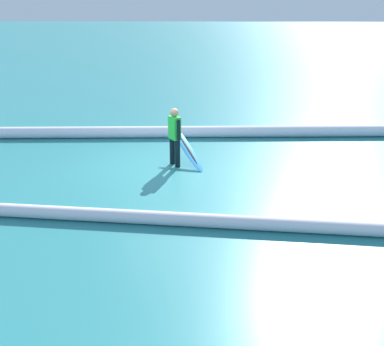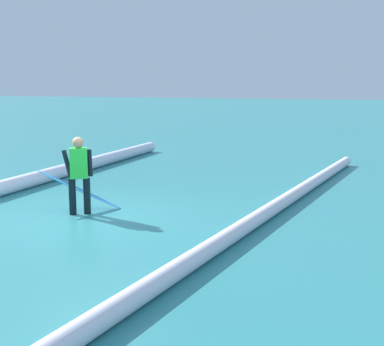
# 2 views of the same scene
# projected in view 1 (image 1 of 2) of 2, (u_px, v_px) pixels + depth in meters

# --- Properties ---
(ground_plane) EXTENTS (163.54, 163.54, 0.00)m
(ground_plane) POSITION_uv_depth(u_px,v_px,m) (163.00, 168.00, 12.05)
(ground_plane) COLOR teal
(surfer) EXTENTS (0.36, 0.52, 1.53)m
(surfer) POSITION_uv_depth(u_px,v_px,m) (175.00, 134.00, 11.94)
(surfer) COLOR black
(surfer) RESTS_ON ground_plane
(surfboard) EXTENTS (1.09, 1.58, 0.87)m
(surfboard) POSITION_uv_depth(u_px,v_px,m) (187.00, 148.00, 12.27)
(surfboard) COLOR #268CE5
(surfboard) RESTS_ON ground_plane
(wave_crest_foreground) EXTENTS (21.49, 1.82, 0.36)m
(wave_crest_foreground) POSITION_uv_depth(u_px,v_px,m) (142.00, 132.00, 14.61)
(wave_crest_foreground) COLOR white
(wave_crest_foreground) RESTS_ON ground_plane
(wave_crest_midground) EXTENTS (23.82, 1.88, 0.27)m
(wave_crest_midground) POSITION_uv_depth(u_px,v_px,m) (4.00, 210.00, 9.34)
(wave_crest_midground) COLOR white
(wave_crest_midground) RESTS_ON ground_plane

